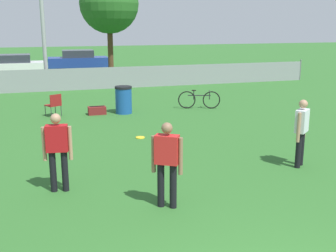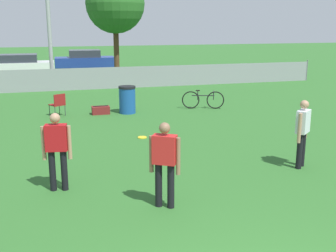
# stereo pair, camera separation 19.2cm
# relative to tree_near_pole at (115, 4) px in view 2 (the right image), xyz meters

# --- Properties ---
(fence_backline) EXTENTS (24.71, 0.07, 1.21)m
(fence_backline) POSITION_rel_tree_near_pole_xyz_m (-1.74, -3.90, -3.83)
(fence_backline) COLOR gray
(fence_backline) RESTS_ON ground_plane
(tree_near_pole) EXTENTS (3.46, 3.46, 6.13)m
(tree_near_pole) POSITION_rel_tree_near_pole_xyz_m (0.00, 0.00, 0.00)
(tree_near_pole) COLOR #4C331E
(tree_near_pole) RESTS_ON ground_plane
(player_thrower_red) EXTENTS (0.57, 0.29, 1.59)m
(player_thrower_red) POSITION_rel_tree_near_pole_xyz_m (-4.03, -17.16, -3.46)
(player_thrower_red) COLOR black
(player_thrower_red) RESTS_ON ground_plane
(player_defender_red) EXTENTS (0.50, 0.41, 1.59)m
(player_defender_red) POSITION_rel_tree_near_pole_xyz_m (-2.21, -18.52, -3.46)
(player_defender_red) COLOR black
(player_defender_red) RESTS_ON ground_plane
(player_receiver_white) EXTENTS (0.46, 0.44, 1.59)m
(player_receiver_white) POSITION_rel_tree_near_pole_xyz_m (1.43, -17.29, -3.46)
(player_receiver_white) COLOR black
(player_receiver_white) RESTS_ON ground_plane
(frisbee_disc) EXTENTS (0.27, 0.27, 0.03)m
(frisbee_disc) POSITION_rel_tree_near_pole_xyz_m (-1.54, -13.72, -4.36)
(frisbee_disc) COLOR yellow
(frisbee_disc) RESTS_ON ground_plane
(folding_chair_sideline) EXTENTS (0.62, 0.62, 0.82)m
(folding_chair_sideline) POSITION_rel_tree_near_pole_xyz_m (-3.80, -9.93, -3.91)
(folding_chair_sideline) COLOR #333338
(folding_chair_sideline) RESTS_ON ground_plane
(bicycle_sideline) EXTENTS (1.59, 0.63, 0.74)m
(bicycle_sideline) POSITION_rel_tree_near_pole_xyz_m (1.72, -10.14, -4.02)
(bicycle_sideline) COLOR black
(bicycle_sideline) RESTS_ON ground_plane
(trash_bin) EXTENTS (0.63, 0.63, 1.02)m
(trash_bin) POSITION_rel_tree_near_pole_xyz_m (-1.30, -10.13, -3.87)
(trash_bin) COLOR #194C99
(trash_bin) RESTS_ON ground_plane
(gear_bag_sideline) EXTENTS (0.64, 0.35, 0.31)m
(gear_bag_sideline) POSITION_rel_tree_near_pole_xyz_m (-2.29, -10.04, -4.23)
(gear_bag_sideline) COLOR maroon
(gear_bag_sideline) RESTS_ON ground_plane
(parked_car_white) EXTENTS (4.38, 1.83, 1.35)m
(parked_car_white) POSITION_rel_tree_near_pole_xyz_m (-5.77, 3.44, -3.72)
(parked_car_white) COLOR black
(parked_car_white) RESTS_ON ground_plane
(parked_car_blue) EXTENTS (4.30, 1.98, 1.40)m
(parked_car_blue) POSITION_rel_tree_near_pole_xyz_m (-1.37, 5.99, -3.70)
(parked_car_blue) COLOR black
(parked_car_blue) RESTS_ON ground_plane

